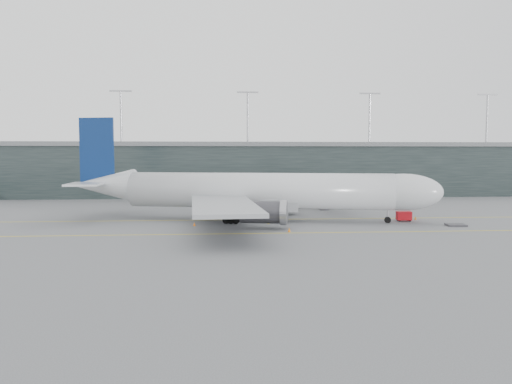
{
  "coord_description": "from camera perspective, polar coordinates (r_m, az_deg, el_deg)",
  "views": [
    {
      "loc": [
        -3.55,
        -92.98,
        11.56
      ],
      "look_at": [
        3.32,
        -4.0,
        4.99
      ],
      "focal_mm": 35.0,
      "sensor_mm": 36.0,
      "label": 1
    }
  ],
  "objects": [
    {
      "name": "jet_bridge",
      "position": [
        119.46,
        5.93,
        0.95
      ],
      "size": [
        8.65,
        42.73,
        6.42
      ],
      "rotation": [
        0.0,
        0.0,
        0.13
      ],
      "color": "#2D2E33",
      "rests_on": "ground"
    },
    {
      "name": "baggage_dolly",
      "position": [
        88.1,
        21.88,
        -3.51
      ],
      "size": [
        3.29,
        2.77,
        0.3
      ],
      "primitive_type": "cube",
      "rotation": [
        0.0,
        0.0,
        -0.13
      ],
      "color": "#38373C",
      "rests_on": "ground"
    },
    {
      "name": "cone_tail",
      "position": [
        82.42,
        -7.07,
        -3.66
      ],
      "size": [
        0.4,
        0.4,
        0.64
      ],
      "primitive_type": "cone",
      "color": "orange",
      "rests_on": "ground"
    },
    {
      "name": "main_aircraft",
      "position": [
        88.08,
        0.04,
        0.06
      ],
      "size": [
        65.33,
        60.36,
        18.48
      ],
      "rotation": [
        0.0,
        0.0,
        -0.23
      ],
      "color": "silver",
      "rests_on": "ground"
    },
    {
      "name": "uld_b",
      "position": [
        105.12,
        -3.99,
        -1.59
      ],
      "size": [
        2.01,
        1.61,
        1.81
      ],
      "rotation": [
        0.0,
        0.0,
        -0.01
      ],
      "color": "#39383E",
      "rests_on": "ground"
    },
    {
      "name": "gse_cart",
      "position": [
        91.55,
        16.54,
        -2.62
      ],
      "size": [
        2.64,
        1.82,
        1.7
      ],
      "rotation": [
        0.0,
        0.0,
        -0.09
      ],
      "color": "red",
      "rests_on": "ground"
    },
    {
      "name": "taxiline_b",
      "position": [
        73.97,
        -1.61,
        -4.77
      ],
      "size": [
        160.0,
        0.25,
        0.02
      ],
      "primitive_type": "cube",
      "color": "yellow",
      "rests_on": "ground"
    },
    {
      "name": "cone_wing_stbd",
      "position": [
        75.63,
        3.82,
        -4.32
      ],
      "size": [
        0.44,
        0.44,
        0.7
      ],
      "primitive_type": "cone",
      "color": "orange",
      "rests_on": "ground"
    },
    {
      "name": "taxiline_lead_main",
      "position": [
        113.89,
        -0.09,
        -1.61
      ],
      "size": [
        0.25,
        60.0,
        0.02
      ],
      "primitive_type": "cube",
      "color": "yellow",
      "rests_on": "ground"
    },
    {
      "name": "terminal",
      "position": [
        151.07,
        -3.07,
        2.71
      ],
      "size": [
        240.0,
        36.0,
        29.0
      ],
      "color": "black",
      "rests_on": "ground"
    },
    {
      "name": "ground",
      "position": [
        93.76,
        -2.21,
        -2.87
      ],
      "size": [
        320.0,
        320.0,
        0.0
      ],
      "primitive_type": "plane",
      "color": "#57575B",
      "rests_on": "ground"
    },
    {
      "name": "cone_nose",
      "position": [
        94.18,
        17.75,
        -2.85
      ],
      "size": [
        0.4,
        0.4,
        0.63
      ],
      "primitive_type": "cone",
      "color": "orange",
      "rests_on": "ground"
    },
    {
      "name": "uld_a",
      "position": [
        103.81,
        -5.43,
        -1.64
      ],
      "size": [
        2.4,
        2.07,
        1.91
      ],
      "rotation": [
        0.0,
        0.0,
        0.2
      ],
      "color": "#39383E",
      "rests_on": "ground"
    },
    {
      "name": "taxiline_a",
      "position": [
        89.79,
        -2.11,
        -3.18
      ],
      "size": [
        160.0,
        0.25,
        0.02
      ],
      "primitive_type": "cube",
      "color": "yellow",
      "rests_on": "ground"
    },
    {
      "name": "cone_wing_port",
      "position": [
        103.79,
        2.21,
        -1.99
      ],
      "size": [
        0.44,
        0.44,
        0.7
      ],
      "primitive_type": "cone",
      "color": "orange",
      "rests_on": "ground"
    },
    {
      "name": "uld_c",
      "position": [
        104.07,
        -1.64,
        -1.69
      ],
      "size": [
        2.16,
        1.94,
        1.63
      ],
      "rotation": [
        0.0,
        0.0,
        -0.33
      ],
      "color": "#39383E",
      "rests_on": "ground"
    }
  ]
}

